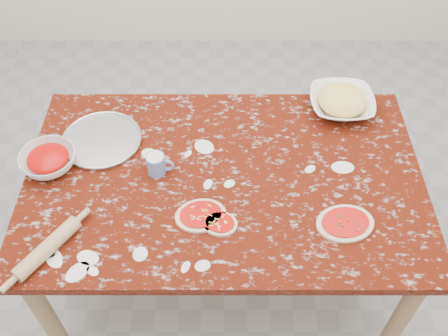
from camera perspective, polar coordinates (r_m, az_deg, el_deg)
ground at (r=2.63m, az=0.00°, el=-11.48°), size 4.00×4.00×0.00m
worktable at (r=2.07m, az=0.00°, el=-2.40°), size 1.60×1.00×0.75m
pizza_tray at (r=2.20m, az=-13.76°, el=3.08°), size 0.43×0.43×0.01m
sauce_bowl at (r=2.14m, az=-19.35°, el=0.81°), size 0.29×0.29×0.07m
cheese_bowl at (r=2.32m, az=13.22°, el=7.18°), size 0.29×0.29×0.07m
flour_mug at (r=2.01m, az=-7.66°, el=0.46°), size 0.11×0.08×0.09m
pizza_left at (r=1.88m, az=-2.67°, el=-5.41°), size 0.22×0.19×0.02m
pizza_mid at (r=1.86m, az=-0.47°, el=-6.36°), size 0.15×0.13×0.02m
pizza_right at (r=1.91m, az=13.63°, el=-6.14°), size 0.25×0.20×0.02m
rolling_pin at (r=1.89m, az=-19.46°, el=-8.58°), size 0.20×0.26×0.06m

